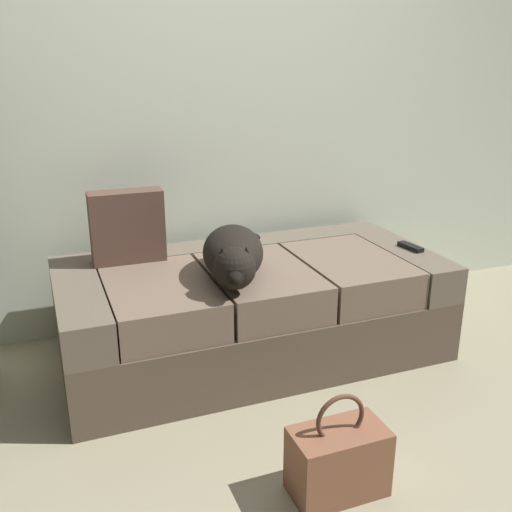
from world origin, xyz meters
TOP-DOWN VIEW (x-y plane):
  - ground_plane at (0.00, 0.00)m, footprint 10.00×10.00m
  - back_wall at (0.00, 1.67)m, footprint 6.40×0.10m
  - couch at (0.00, 1.09)m, footprint 1.80×0.88m
  - dog_dark at (-0.15, 0.93)m, footprint 0.40×0.62m
  - tv_remote at (0.82, 0.99)m, footprint 0.06×0.15m
  - throw_pillow at (-0.54, 1.32)m, footprint 0.34×0.12m
  - handbag at (-0.08, 0.06)m, footprint 0.32×0.18m

SIDE VIEW (x-z plane):
  - ground_plane at x=0.00m, z-range 0.00..0.00m
  - handbag at x=-0.08m, z-range -0.06..0.31m
  - couch at x=0.00m, z-range 0.00..0.47m
  - tv_remote at x=0.82m, z-range 0.47..0.50m
  - dog_dark at x=-0.15m, z-range 0.47..0.69m
  - throw_pillow at x=-0.54m, z-range 0.47..0.81m
  - back_wall at x=0.00m, z-range 0.00..2.80m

